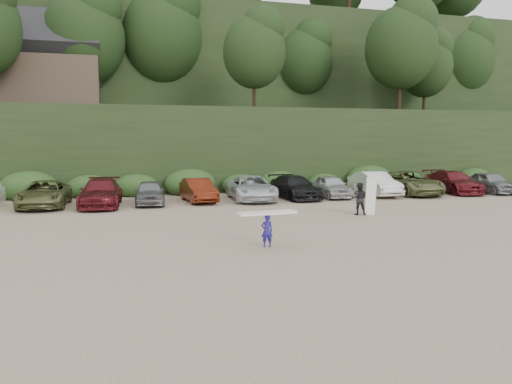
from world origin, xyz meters
name	(u,v)px	position (x,y,z in m)	size (l,w,h in m)	color
ground	(291,230)	(0.00, 0.00, 0.00)	(120.00, 120.00, 0.00)	tan
hillside_backdrop	(177,69)	(-0.26, 35.93, 11.22)	(90.00, 41.50, 28.00)	black
parked_cars	(254,188)	(1.21, 10.09, 0.75)	(36.80, 6.23, 1.62)	silver
child_surfer	(267,223)	(-1.86, -2.75, 0.85)	(2.12, 0.76, 1.25)	navy
adult_surfer	(360,198)	(4.72, 3.08, 0.81)	(1.26, 0.87, 1.89)	black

